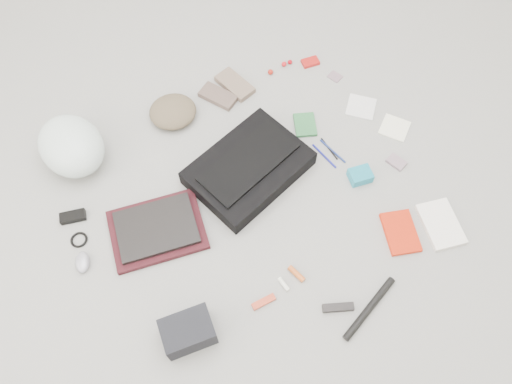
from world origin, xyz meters
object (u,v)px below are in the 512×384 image
accordion_wallet (360,176)px  bike_helmet (71,146)px  messenger_bag (249,168)px  camera_bag (188,332)px  laptop (156,228)px  book_red (400,232)px

accordion_wallet → bike_helmet: bearing=157.5°
messenger_bag → camera_bag: 0.74m
laptop → book_red: bearing=-18.3°
camera_bag → messenger_bag: bearing=52.0°
laptop → accordion_wallet: same height
laptop → bike_helmet: (-0.17, 0.50, 0.06)m
accordion_wallet → book_red: bearing=-79.4°
messenger_bag → laptop: bearing=171.8°
camera_bag → book_red: 0.94m
book_red → accordion_wallet: 0.30m
camera_bag → accordion_wallet: 0.98m
laptop → bike_helmet: bike_helmet is taller
messenger_bag → book_red: (0.41, -0.55, -0.03)m
messenger_bag → laptop: messenger_bag is taller
accordion_wallet → messenger_bag: bearing=159.1°
laptop → bike_helmet: size_ratio=0.97×
book_red → accordion_wallet: (0.00, 0.30, 0.01)m
laptop → book_red: 1.00m
bike_helmet → book_red: (1.05, -0.99, -0.09)m
bike_helmet → messenger_bag: bearing=-44.3°
messenger_bag → accordion_wallet: (0.41, -0.26, -0.02)m
accordion_wallet → camera_bag: bearing=-153.6°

